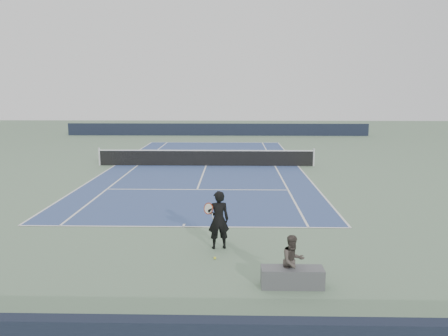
{
  "coord_description": "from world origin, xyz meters",
  "views": [
    {
      "loc": [
        1.65,
        -25.65,
        4.43
      ],
      "look_at": [
        1.23,
        -6.9,
        1.1
      ],
      "focal_mm": 35.0,
      "sensor_mm": 36.0,
      "label": 1
    }
  ],
  "objects_px": {
    "tennis_ball": "(215,258)",
    "spectator_bench": "(292,269)",
    "tennis_net": "(206,158)",
    "tennis_player": "(218,220)"
  },
  "relations": [
    {
      "from": "tennis_player",
      "to": "spectator_bench",
      "type": "relative_size",
      "value": 1.13
    },
    {
      "from": "tennis_player",
      "to": "spectator_bench",
      "type": "height_order",
      "value": "tennis_player"
    },
    {
      "from": "tennis_player",
      "to": "spectator_bench",
      "type": "distance_m",
      "value": 3.05
    },
    {
      "from": "tennis_net",
      "to": "tennis_ball",
      "type": "relative_size",
      "value": 183.91
    },
    {
      "from": "tennis_net",
      "to": "spectator_bench",
      "type": "bearing_deg",
      "value": -79.53
    },
    {
      "from": "tennis_player",
      "to": "tennis_ball",
      "type": "relative_size",
      "value": 23.94
    },
    {
      "from": "tennis_net",
      "to": "tennis_ball",
      "type": "height_order",
      "value": "tennis_net"
    },
    {
      "from": "tennis_net",
      "to": "tennis_player",
      "type": "distance_m",
      "value": 13.86
    },
    {
      "from": "tennis_ball",
      "to": "spectator_bench",
      "type": "bearing_deg",
      "value": -41.19
    },
    {
      "from": "tennis_ball",
      "to": "spectator_bench",
      "type": "height_order",
      "value": "spectator_bench"
    }
  ]
}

